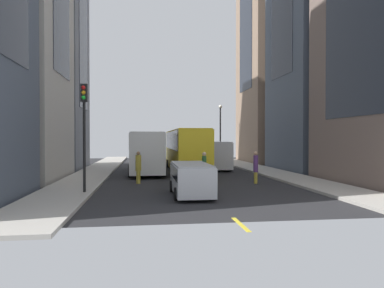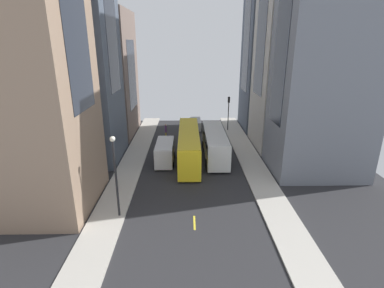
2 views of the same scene
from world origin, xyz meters
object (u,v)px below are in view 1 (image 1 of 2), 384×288
(streetcar_yellow, at_px, (185,147))
(pedestrian_waiting_curb, at_px, (256,166))
(car_silver_0, at_px, (191,177))
(pedestrian_crossing_near, at_px, (138,167))
(traffic_light_near_corner, at_px, (84,116))
(delivery_van_white, at_px, (215,153))
(city_bus_white, at_px, (147,149))
(pedestrian_crossing_mid, at_px, (204,166))

(streetcar_yellow, relative_size, pedestrian_waiting_curb, 6.89)
(streetcar_yellow, xyz_separation_m, pedestrian_waiting_curb, (3.49, -9.13, -1.02))
(streetcar_yellow, height_order, car_silver_0, streetcar_yellow)
(streetcar_yellow, bearing_deg, car_silver_0, -95.13)
(pedestrian_crossing_near, xyz_separation_m, traffic_light_near_corner, (-2.63, -4.23, 2.89))
(delivery_van_white, height_order, pedestrian_waiting_curb, delivery_van_white)
(city_bus_white, bearing_deg, traffic_light_near_corner, -105.27)
(car_silver_0, relative_size, pedestrian_crossing_mid, 2.25)
(city_bus_white, bearing_deg, pedestrian_waiting_curb, -51.35)
(pedestrian_waiting_curb, bearing_deg, delivery_van_white, 124.19)
(delivery_van_white, xyz_separation_m, car_silver_0, (-4.12, -14.58, -0.56))
(delivery_van_white, height_order, traffic_light_near_corner, traffic_light_near_corner)
(car_silver_0, height_order, traffic_light_near_corner, traffic_light_near_corner)
(pedestrian_waiting_curb, xyz_separation_m, traffic_light_near_corner, (-10.03, -3.32, 2.87))
(city_bus_white, height_order, car_silver_0, city_bus_white)
(delivery_van_white, bearing_deg, pedestrian_crossing_near, -126.00)
(pedestrian_crossing_mid, bearing_deg, pedestrian_waiting_curb, -125.46)
(delivery_van_white, xyz_separation_m, pedestrian_crossing_near, (-6.82, -9.39, -0.43))
(traffic_light_near_corner, bearing_deg, city_bus_white, 74.73)
(streetcar_yellow, height_order, pedestrian_crossing_mid, streetcar_yellow)
(car_silver_0, bearing_deg, pedestrian_crossing_near, 117.50)
(pedestrian_waiting_curb, distance_m, pedestrian_crossing_mid, 3.29)
(delivery_van_white, height_order, pedestrian_crossing_mid, delivery_van_white)
(traffic_light_near_corner, bearing_deg, pedestrian_crossing_near, 58.08)
(streetcar_yellow, relative_size, car_silver_0, 3.10)
(car_silver_0, bearing_deg, streetcar_yellow, 84.87)
(city_bus_white, xyz_separation_m, pedestrian_crossing_mid, (3.52, -8.28, -0.90))
(delivery_van_white, distance_m, pedestrian_crossing_mid, 10.44)
(pedestrian_waiting_curb, bearing_deg, traffic_light_near_corner, -130.69)
(streetcar_yellow, distance_m, pedestrian_crossing_near, 9.16)
(pedestrian_waiting_curb, relative_size, pedestrian_crossing_mid, 1.01)
(delivery_van_white, height_order, pedestrian_crossing_near, delivery_van_white)
(city_bus_white, relative_size, car_silver_0, 2.43)
(city_bus_white, distance_m, car_silver_0, 13.00)
(pedestrian_crossing_mid, relative_size, traffic_light_near_corner, 0.37)
(traffic_light_near_corner, bearing_deg, delivery_van_white, 55.22)
(car_silver_0, bearing_deg, city_bus_white, 99.34)
(delivery_van_white, distance_m, pedestrian_crossing_near, 11.62)
(car_silver_0, bearing_deg, delivery_van_white, 74.20)
(delivery_van_white, relative_size, car_silver_0, 1.23)
(pedestrian_crossing_near, bearing_deg, streetcar_yellow, 12.61)
(delivery_van_white, relative_size, pedestrian_waiting_curb, 2.74)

